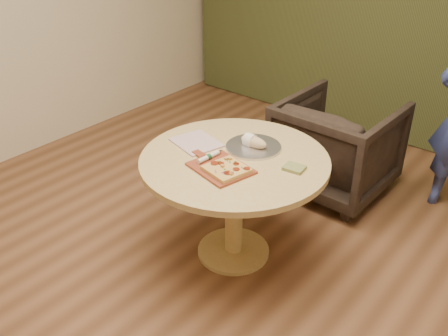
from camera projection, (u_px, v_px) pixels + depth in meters
room_shell at (183, 80)px, 2.42m from camera, size 5.04×6.04×2.84m
pedestal_table at (234, 177)px, 3.16m from camera, size 1.18×1.18×0.75m
pizza_paddle at (220, 167)px, 2.97m from camera, size 0.47×0.35×0.01m
flatbread_pizza at (227, 169)px, 2.91m from camera, size 0.26×0.26×0.04m
cutlery_roll at (209, 157)px, 3.04m from camera, size 0.04×0.20×0.03m
newspaper at (196, 143)px, 3.26m from camera, size 0.35×0.32×0.01m
serving_tray at (253, 147)px, 3.20m from camera, size 0.36×0.36×0.02m
bread_roll at (252, 141)px, 3.19m from camera, size 0.19×0.09×0.09m
green_packet at (294, 168)px, 2.96m from camera, size 0.13×0.11×0.02m
armchair at (338, 142)px, 3.99m from camera, size 0.85×0.80×0.86m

